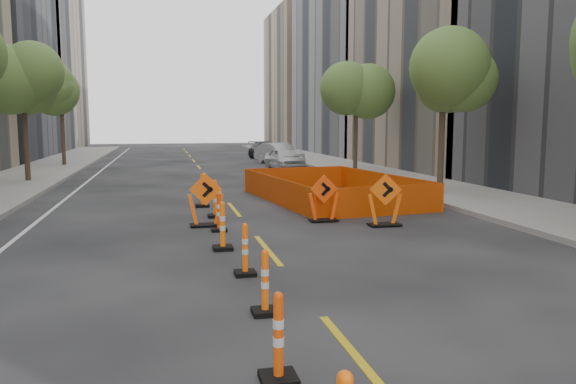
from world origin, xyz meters
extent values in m
plane|color=black|center=(0.00, 0.00, 0.00)|extent=(140.00, 140.00, 0.00)
cube|color=gray|center=(9.00, 12.00, 0.07)|extent=(4.00, 90.00, 0.15)
cube|color=gray|center=(-17.00, 55.60, 10.00)|extent=(12.00, 20.00, 20.00)
cube|color=gray|center=(17.00, 23.80, 7.00)|extent=(12.00, 16.00, 14.00)
cube|color=gray|center=(17.00, 40.20, 10.00)|extent=(12.00, 18.00, 20.00)
cube|color=tan|center=(17.00, 58.60, 8.00)|extent=(12.00, 14.00, 16.00)
cylinder|color=#382B1E|center=(-8.40, 20.00, 1.57)|extent=(0.24, 0.24, 3.15)
sphere|color=olive|center=(-8.40, 20.00, 4.55)|extent=(2.80, 2.80, 2.80)
cylinder|color=#382B1E|center=(-8.40, 30.00, 1.57)|extent=(0.24, 0.24, 3.15)
sphere|color=olive|center=(-8.40, 30.00, 4.55)|extent=(2.80, 2.80, 2.80)
cylinder|color=#382B1E|center=(8.40, 12.00, 1.57)|extent=(0.24, 0.24, 3.15)
sphere|color=olive|center=(8.40, 12.00, 4.55)|extent=(2.80, 2.80, 2.80)
cylinder|color=#382B1E|center=(8.40, 22.00, 1.57)|extent=(0.24, 0.24, 3.15)
sphere|color=olive|center=(8.40, 22.00, 4.55)|extent=(2.80, 2.80, 2.80)
imported|color=silver|center=(4.90, 24.71, 0.67)|extent=(2.05, 4.11, 1.34)
imported|color=#B1B0B6|center=(5.53, 29.45, 0.72)|extent=(2.92, 4.61, 1.43)
imported|color=black|center=(5.53, 34.59, 0.68)|extent=(2.33, 4.87, 1.37)
camera|label=1|loc=(-2.23, -8.10, 2.83)|focal=35.00mm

